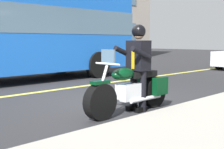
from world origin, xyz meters
The scene contains 4 objects.
ground_plane centered at (0.00, 0.00, 0.00)m, with size 80.00×80.00×0.00m, color #28282B.
lane_center_stripe centered at (0.00, -2.00, 0.01)m, with size 60.00×0.16×0.01m, color #E5DB4C.
motorcycle_main centered at (0.28, 1.38, 0.45)m, with size 2.21×0.60×1.26m.
rider_main centered at (0.10, 1.38, 1.04)m, with size 0.62×0.54×1.74m.
Camera 1 is at (4.80, 5.35, 1.42)m, focal length 49.35 mm.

